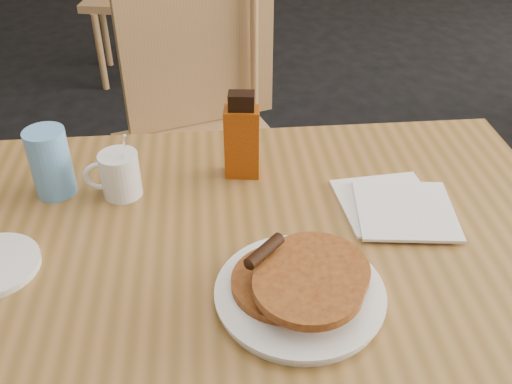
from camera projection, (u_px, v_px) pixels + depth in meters
main_table at (242, 264)px, 1.00m from camera, size 1.29×0.91×0.75m
chair_main_far at (203, 108)px, 1.67m from camera, size 0.57×0.58×1.03m
pancake_plate at (301, 287)px, 0.86m from camera, size 0.26×0.26×0.08m
coffee_mug at (119, 174)px, 1.07m from camera, size 0.11×0.07×0.14m
syrup_bottle at (242, 138)px, 1.11m from camera, size 0.07×0.05×0.18m
napkin_stack at (396, 206)px, 1.06m from camera, size 0.22×0.23×0.01m
blue_tumbler at (51, 162)px, 1.07m from camera, size 0.08×0.08×0.13m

